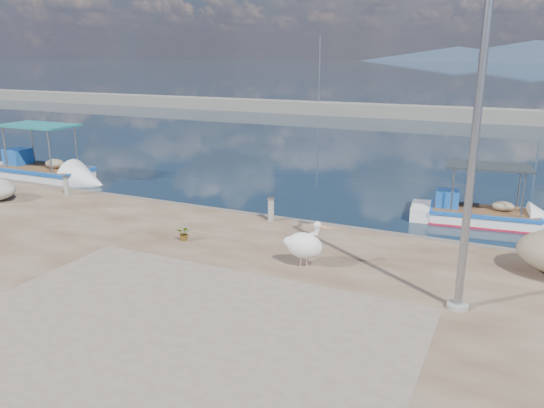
{
  "coord_description": "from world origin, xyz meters",
  "views": [
    {
      "loc": [
        6.57,
        -10.11,
        5.61
      ],
      "look_at": [
        0.0,
        3.8,
        1.3
      ],
      "focal_mm": 35.0,
      "sensor_mm": 36.0,
      "label": 1
    }
  ],
  "objects_px": {
    "boat_right": "(482,218)",
    "bollard_near": "(271,208)",
    "lamp_post": "(473,153)",
    "boat_left": "(43,175)",
    "pelican": "(305,245)"
  },
  "relations": [
    {
      "from": "boat_right",
      "to": "lamp_post",
      "type": "distance_m",
      "value": 8.95
    },
    {
      "from": "bollard_near",
      "to": "lamp_post",
      "type": "bearing_deg",
      "value": -31.81
    },
    {
      "from": "pelican",
      "to": "boat_left",
      "type": "bearing_deg",
      "value": 156.47
    },
    {
      "from": "boat_right",
      "to": "lamp_post",
      "type": "relative_size",
      "value": 0.73
    },
    {
      "from": "bollard_near",
      "to": "boat_left",
      "type": "bearing_deg",
      "value": 168.46
    },
    {
      "from": "boat_right",
      "to": "bollard_near",
      "type": "distance_m",
      "value": 7.49
    },
    {
      "from": "pelican",
      "to": "lamp_post",
      "type": "relative_size",
      "value": 0.18
    },
    {
      "from": "boat_left",
      "to": "bollard_near",
      "type": "height_order",
      "value": "boat_left"
    },
    {
      "from": "boat_left",
      "to": "bollard_near",
      "type": "bearing_deg",
      "value": -12.44
    },
    {
      "from": "boat_right",
      "to": "lamp_post",
      "type": "bearing_deg",
      "value": -95.55
    },
    {
      "from": "lamp_post",
      "to": "boat_right",
      "type": "bearing_deg",
      "value": 90.87
    },
    {
      "from": "bollard_near",
      "to": "boat_right",
      "type": "bearing_deg",
      "value": 35.8
    },
    {
      "from": "boat_right",
      "to": "pelican",
      "type": "distance_m",
      "value": 8.35
    },
    {
      "from": "pelican",
      "to": "lamp_post",
      "type": "xyz_separation_m",
      "value": [
        3.76,
        -0.73,
        2.72
      ]
    },
    {
      "from": "boat_right",
      "to": "bollard_near",
      "type": "xyz_separation_m",
      "value": [
        -6.05,
        -4.36,
        0.74
      ]
    }
  ]
}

